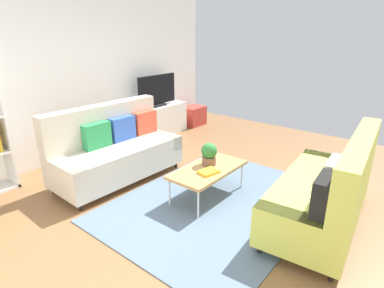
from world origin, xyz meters
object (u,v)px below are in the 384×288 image
Objects in this scene: couch_beige at (115,150)px; storage_trunk at (194,116)px; coffee_table at (208,170)px; bottle_1 at (148,104)px; couch_green at (327,191)px; vase_0 at (134,107)px; potted_plant at (209,154)px; table_book_0 at (209,172)px; tv at (157,91)px; bottle_0 at (144,105)px; tv_console at (158,121)px.

couch_beige is 3.69× the size of storage_trunk.
coffee_table is (0.39, -1.42, -0.06)m from couch_beige.
storage_trunk is 1.49m from bottle_1.
vase_0 is at bearing 75.63° from couch_green.
vase_0 is (0.80, 2.40, 0.15)m from potted_plant.
vase_0 is at bearing 68.18° from table_book_0.
coffee_table is 0.22m from potted_plant.
bottle_1 reaches higher than coffee_table.
couch_green is 1.97× the size of tv.
couch_beige is 1.45m from potted_plant.
storage_trunk is 2.78× the size of bottle_0.
tv_console is 4.59× the size of potted_plant.
tv is (1.88, 0.97, 0.50)m from couch_beige.
storage_trunk is (1.10, -0.10, -0.10)m from tv_console.
vase_0 is 0.20m from bottle_0.
potted_plant is at bearing -137.77° from storage_trunk.
potted_plant is 1.62× the size of bottle_1.
bottle_1 is at bearing -147.34° from couch_beige.
tv is at bearing -151.12° from couch_beige.
potted_plant is (-1.38, -2.33, -0.37)m from tv.
coffee_table is at bearing -138.21° from storage_trunk.
couch_green is at bearing -99.10° from vase_0.
tv reaches higher than table_book_0.
tv is 0.37m from bottle_1.
couch_green is at bearing -73.09° from table_book_0.
couch_green is at bearing -121.62° from storage_trunk.
tv is 0.46m from bottle_0.
bottle_0 is (-1.50, 0.06, 0.51)m from storage_trunk.
bottle_0 is 0.10m from bottle_1.
bottle_0 is at bearing 180.00° from bottle_1.
couch_green is 1.50m from potted_plant.
couch_green is at bearing -107.39° from tv_console.
tv is 4.17× the size of table_book_0.
couch_beige is at bearing -163.29° from storage_trunk.
tv_console is 0.71m from vase_0.
storage_trunk is 1.76m from vase_0.
table_book_0 is at bearing -122.80° from tv.
tv_console is 7.43× the size of bottle_1.
couch_green reaches higher than tv_console.
bottle_1 is at bearing -172.46° from tv_console.
storage_trunk is at bearing -5.10° from vase_0.
couch_beige is 1.69m from vase_0.
potted_plant is 1.63× the size of bottle_0.
bottle_0 is at bearing 64.07° from table_book_0.
storage_trunk is (2.59, 2.32, -0.17)m from coffee_table.
potted_plant is at bearing -112.94° from bottle_0.
couch_beige is 1.37× the size of tv_console.
storage_trunk is 3.63m from table_book_0.
coffee_table is at bearing -110.29° from vase_0.
couch_beige reaches higher than bottle_1.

